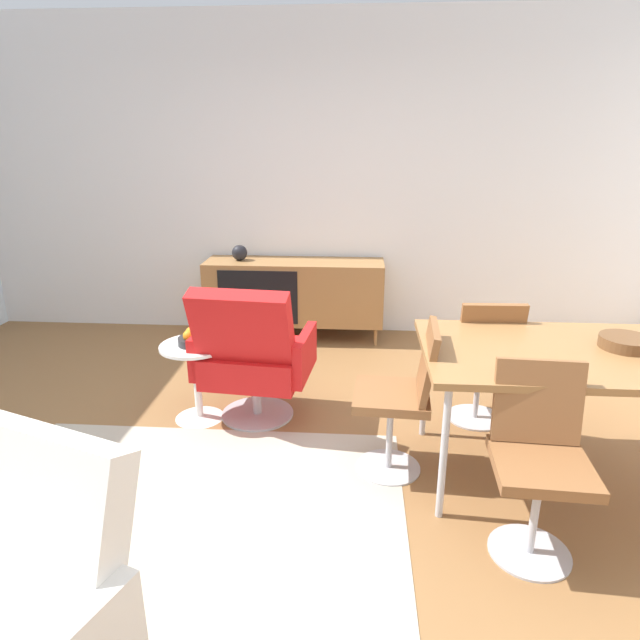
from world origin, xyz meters
name	(u,v)px	position (x,y,z in m)	size (l,w,h in m)	color
ground_plane	(279,486)	(0.00, 0.00, 0.00)	(8.32, 8.32, 0.00)	olive
wall_back	(316,181)	(0.00, 2.60, 1.40)	(6.80, 0.12, 2.80)	white
sideboard	(294,291)	(-0.18, 2.30, 0.44)	(1.60, 0.45, 0.72)	olive
vase_cobalt	(240,253)	(-0.67, 2.30, 0.79)	(0.14, 0.14, 0.14)	black
dining_table	(580,358)	(1.54, 0.21, 0.70)	(1.60, 0.90, 0.74)	olive
wooden_bowl_on_table	(626,342)	(1.78, 0.27, 0.77)	(0.26, 0.26, 0.06)	brown
dining_chair_near_window	(403,393)	(0.65, 0.21, 0.47)	(0.45, 0.43, 0.86)	brown
dining_chair_back_left	(483,356)	(1.19, 0.77, 0.47)	(0.41, 0.44, 0.86)	brown
dining_chair_front_left	(539,455)	(1.19, -0.35, 0.47)	(0.42, 0.45, 0.86)	brown
lounge_chair_red	(252,354)	(-0.26, 0.71, 0.47)	(0.77, 0.71, 0.95)	red
armchair_black_shell	(3,612)	(-0.61, -1.30, 0.47)	(0.85, 0.82, 0.95)	silver
side_table_round	(197,373)	(-0.63, 0.71, 0.32)	(0.44, 0.44, 0.52)	white
fruit_bowl	(194,339)	(-0.64, 0.71, 0.56)	(0.20, 0.20, 0.11)	#262628
area_rug	(181,518)	(-0.44, -0.29, 0.00)	(2.20, 1.70, 0.01)	#B7AD99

